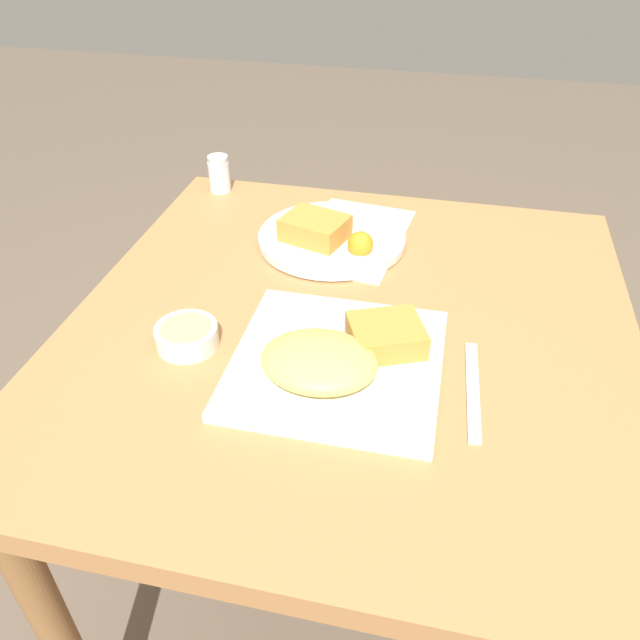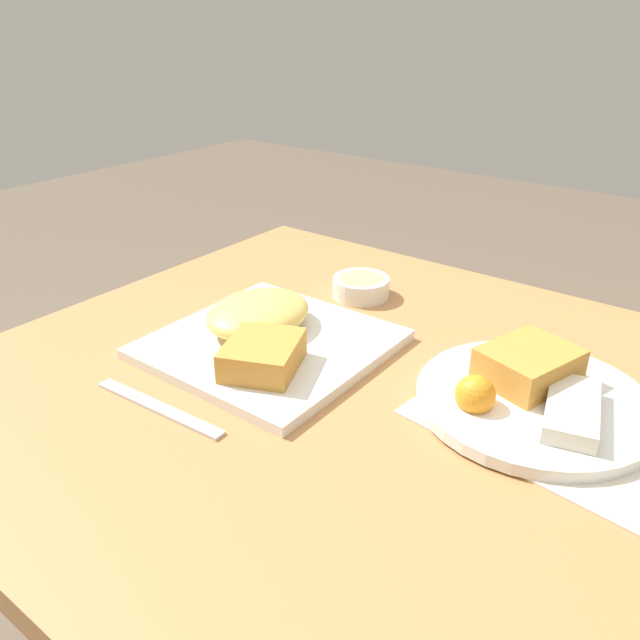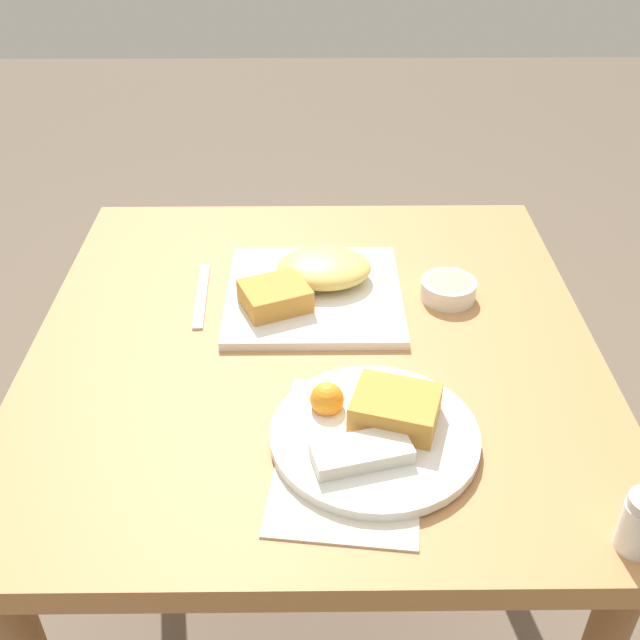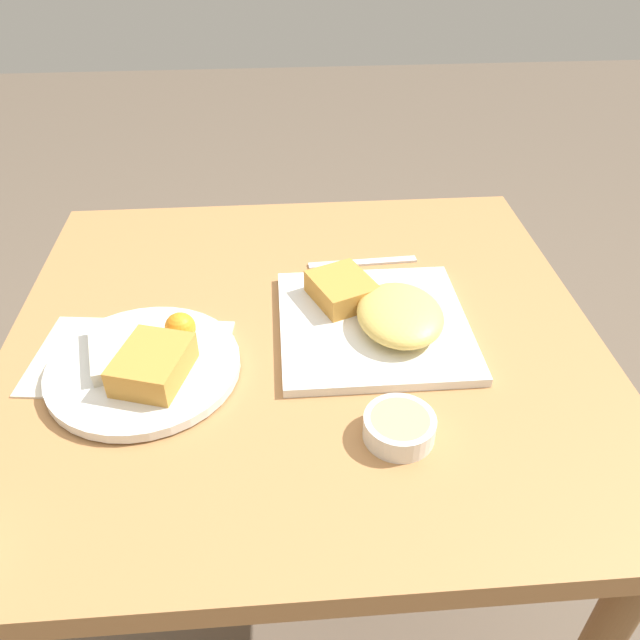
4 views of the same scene
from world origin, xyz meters
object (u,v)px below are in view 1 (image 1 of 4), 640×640
object	(u,v)px
plate_square_near	(338,359)
butter_knife	(473,389)
sauce_ramekin	(187,336)
salt_shaker	(219,176)
plate_oval_far	(331,234)

from	to	relation	value
plate_square_near	butter_knife	world-z (taller)	plate_square_near
plate_square_near	sauce_ramekin	size ratio (longest dim) A/B	3.16
sauce_ramekin	butter_knife	distance (m)	0.40
salt_shaker	sauce_ramekin	bearing A→B (deg)	-75.40
sauce_ramekin	butter_knife	world-z (taller)	sauce_ramekin
plate_square_near	plate_oval_far	xyz separation A→B (m)	(-0.08, 0.33, -0.00)
salt_shaker	butter_knife	xyz separation A→B (m)	(0.52, -0.49, -0.03)
salt_shaker	plate_oval_far	bearing A→B (deg)	-31.82
plate_oval_far	salt_shaker	distance (m)	0.31
butter_knife	sauce_ramekin	bearing A→B (deg)	85.87
plate_square_near	plate_oval_far	bearing A→B (deg)	103.48
plate_square_near	butter_knife	distance (m)	0.18
salt_shaker	butter_knife	distance (m)	0.72
plate_oval_far	butter_knife	xyz separation A→B (m)	(0.26, -0.33, -0.02)
plate_oval_far	butter_knife	size ratio (longest dim) A/B	1.38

